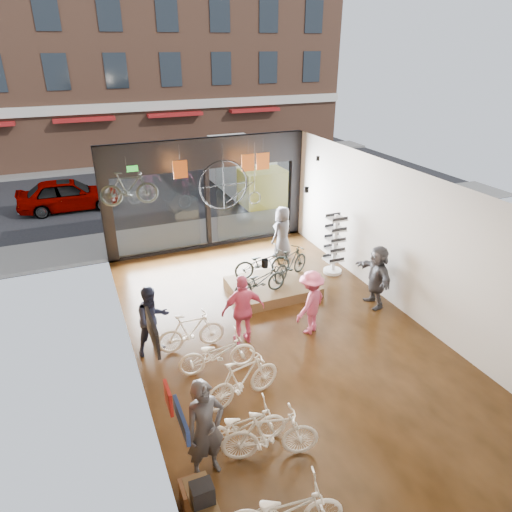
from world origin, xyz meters
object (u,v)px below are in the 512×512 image
floor_bike_4 (217,353)px  customer_2 (243,310)px  customer_5 (377,276)px  floor_bike_1 (270,435)px  hung_bike (129,188)px  floor_bike_0 (284,510)px  floor_bike_3 (242,380)px  display_bike_right (263,263)px  street_car (68,194)px  floor_bike_5 (191,331)px  sunglasses_rack (334,244)px  penny_farthing (234,186)px  customer_3 (311,303)px  display_bike_mid (291,263)px  box_truck (248,171)px  display_bike_left (260,281)px  customer_1 (153,320)px  floor_bike_2 (243,425)px  display_platform (272,287)px  customer_4 (282,232)px  customer_0 (205,430)px

floor_bike_4 → customer_2: (0.91, 0.77, 0.45)m
customer_5 → floor_bike_1: bearing=-46.0°
hung_bike → floor_bike_0: bearing=-170.4°
floor_bike_3 → display_bike_right: 4.86m
street_car → floor_bike_5: street_car is taller
street_car → sunglasses_rack: bearing=-142.2°
display_bike_right → penny_farthing: bearing=6.0°
floor_bike_4 → display_bike_right: size_ratio=1.00×
floor_bike_3 → customer_3: (2.42, 1.64, 0.32)m
floor_bike_4 → display_bike_mid: size_ratio=1.09×
floor_bike_0 → display_bike_right: size_ratio=1.03×
customer_2 → sunglasses_rack: (3.92, 2.36, 0.07)m
display_bike_mid → sunglasses_rack: 1.69m
box_truck → floor_bike_5: 12.08m
box_truck → display_bike_left: size_ratio=3.69×
street_car → floor_bike_0: (2.29, -16.52, -0.23)m
hung_bike → customer_1: bearing=-178.3°
floor_bike_0 → floor_bike_1: (0.37, 1.31, 0.05)m
box_truck → floor_bike_2: size_ratio=3.73×
display_platform → hung_bike: (-3.45, 2.11, 2.78)m
floor_bike_1 → customer_4: 8.32m
floor_bike_0 → floor_bike_5: bearing=14.7°
customer_5 → floor_bike_4: bearing=-71.3°
floor_bike_2 → floor_bike_5: (-0.10, 3.10, 0.06)m
customer_3 → customer_0: bearing=9.1°
customer_2 → customer_3: 1.70m
floor_bike_0 → display_bike_right: display_bike_right is taller
floor_bike_4 → street_car: bearing=16.9°
customer_1 → hung_bike: bearing=68.5°
floor_bike_5 → customer_4: size_ratio=0.91×
customer_4 → floor_bike_2: bearing=31.5°
customer_5 → penny_farthing: 5.25m
customer_1 → customer_2: size_ratio=0.94×
floor_bike_1 → floor_bike_3: floor_bike_3 is taller
floor_bike_5 → sunglasses_rack: sunglasses_rack is taller
display_bike_right → floor_bike_0: bearing=162.8°
floor_bike_1 → floor_bike_4: bearing=17.9°
customer_5 → display_bike_left: bearing=-106.0°
floor_bike_1 → display_platform: (2.45, 5.30, -0.36)m
customer_4 → hung_bike: (-4.75, 0.00, 2.05)m
street_car → floor_bike_1: street_car is taller
customer_2 → penny_farthing: bearing=-104.7°
customer_4 → penny_farthing: bearing=-46.6°
floor_bike_2 → customer_2: 3.12m
floor_bike_1 → display_platform: floor_bike_1 is taller
floor_bike_2 → floor_bike_0: bearing=-172.9°
floor_bike_4 → display_platform: 3.76m
customer_0 → customer_1: customer_0 is taller
customer_0 → sunglasses_rack: 8.04m
display_bike_mid → customer_5: 2.46m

